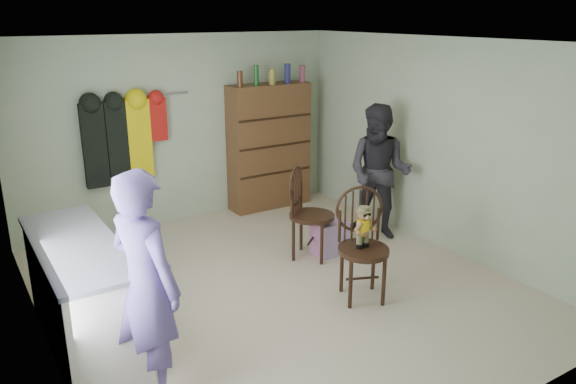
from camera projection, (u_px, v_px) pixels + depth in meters
ground_plane at (278, 286)px, 5.91m from camera, size 5.00×5.00×0.00m
room_walls at (251, 131)px, 5.86m from camera, size 5.00×5.00×5.00m
counter at (82, 293)px, 4.78m from camera, size 0.64×1.86×0.94m
chair_front at (362, 237)px, 5.53m from camera, size 0.66×0.66×1.13m
chair_far at (306, 209)px, 6.47m from camera, size 0.69×0.69×1.10m
striped_bag at (330, 237)px, 6.68m from camera, size 0.38×0.30×0.40m
person_left at (146, 286)px, 4.03m from camera, size 0.62×0.75×1.76m
person_right at (379, 172)px, 7.01m from camera, size 0.98×1.04×1.70m
dresser at (269, 146)px, 8.12m from camera, size 1.20×0.39×2.08m
coat_rack at (123, 138)px, 7.03m from camera, size 1.42×0.12×1.09m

